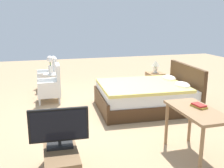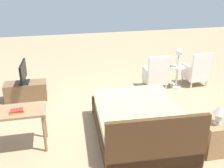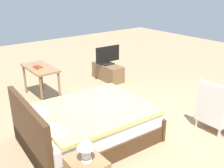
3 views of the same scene
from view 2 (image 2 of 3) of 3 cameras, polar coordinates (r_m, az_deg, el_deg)
ground_plane at (r=5.79m, az=2.03°, el=-6.10°), size 16.00×16.00×0.00m
bed at (r=4.84m, az=6.07°, el=-8.53°), size 1.65×2.13×0.96m
armchair_by_window_left at (r=7.37m, az=17.95°, el=2.59°), size 0.57×0.57×0.92m
armchair_by_window_right at (r=6.87m, az=9.51°, el=1.94°), size 0.55×0.55×0.92m
side_table at (r=7.08m, az=13.95°, el=2.08°), size 0.40×0.40×0.57m
flower_vase at (r=6.92m, az=14.36°, el=5.98°), size 0.17×0.17×0.48m
nightstand at (r=4.78m, az=21.43°, el=-10.90°), size 0.44×0.41×0.57m
table_lamp at (r=4.53m, az=22.36°, el=-5.64°), size 0.22×0.22×0.33m
tv_stand at (r=6.57m, az=-18.22°, el=-1.49°), size 0.96×0.40×0.43m
tv_flatscreen at (r=6.39m, az=-18.77°, el=2.36°), size 0.22×0.72×0.50m
vanity_desk at (r=4.69m, az=-20.54°, el=-6.61°), size 1.04×0.52×0.73m
book_stack at (r=4.55m, az=-19.99°, el=-5.55°), size 0.25×0.17×0.05m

